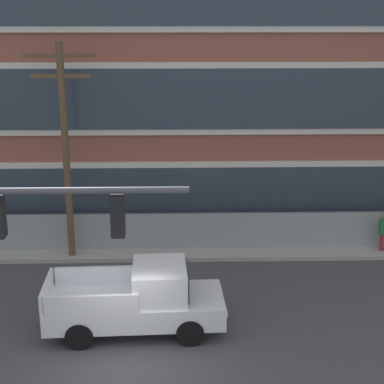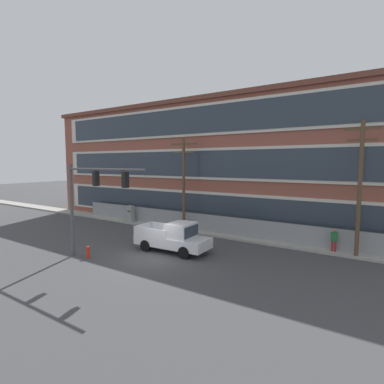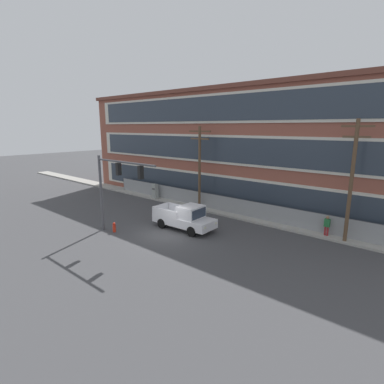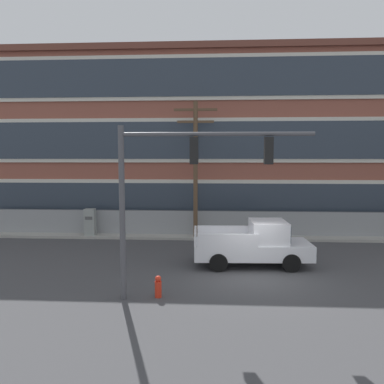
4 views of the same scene
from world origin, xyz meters
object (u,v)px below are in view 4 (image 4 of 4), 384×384
(traffic_signal_mast, at_px, (178,176))
(utility_pole_near_corner, at_px, (196,163))
(electrical_cabinet, at_px, (90,223))
(fire_hydrant, at_px, (158,287))
(pickup_truck_white, at_px, (255,245))

(traffic_signal_mast, bearing_deg, utility_pole_near_corner, 89.25)
(electrical_cabinet, relative_size, fire_hydrant, 2.30)
(fire_hydrant, bearing_deg, electrical_cabinet, 120.61)
(traffic_signal_mast, distance_m, electrical_cabinet, 12.09)
(pickup_truck_white, distance_m, utility_pole_near_corner, 7.18)
(pickup_truck_white, xyz_separation_m, fire_hydrant, (-3.84, -4.13, -0.58))
(electrical_cabinet, distance_m, fire_hydrant, 11.03)
(traffic_signal_mast, height_order, electrical_cabinet, traffic_signal_mast)
(pickup_truck_white, bearing_deg, fire_hydrant, -132.90)
(pickup_truck_white, height_order, fire_hydrant, pickup_truck_white)
(pickup_truck_white, bearing_deg, electrical_cabinet, 150.45)
(traffic_signal_mast, distance_m, fire_hydrant, 4.02)
(fire_hydrant, bearing_deg, traffic_signal_mast, -15.98)
(pickup_truck_white, distance_m, electrical_cabinet, 10.86)
(pickup_truck_white, bearing_deg, traffic_signal_mast, -125.56)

